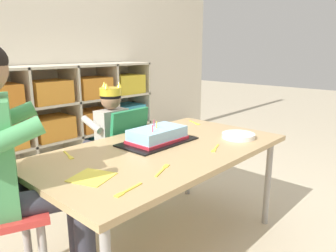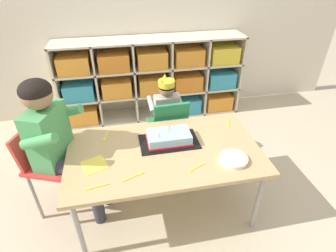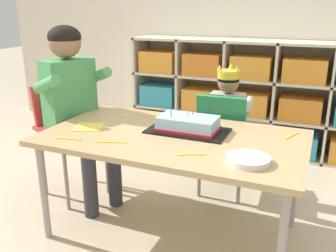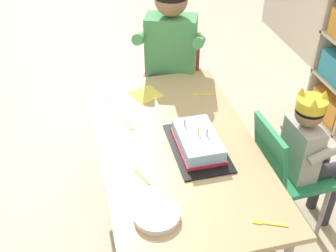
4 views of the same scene
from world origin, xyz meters
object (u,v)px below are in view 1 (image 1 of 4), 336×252
at_px(child_with_crown, 108,129).
at_px(fork_scattered_mid_table, 215,149).
at_px(adult_helper_seated, 10,152).
at_px(fork_at_table_front_edge, 69,156).
at_px(paper_plate_stack, 238,136).
at_px(fork_by_napkin, 163,169).
at_px(classroom_chair_blue, 120,150).
at_px(fork_near_child_seat, 195,123).
at_px(birthday_cake_on_tray, 157,136).
at_px(activity_table, 163,155).
at_px(fork_beside_plate_stack, 127,191).

height_order(child_with_crown, fork_scattered_mid_table, child_with_crown).
bearing_deg(adult_helper_seated, fork_at_table_front_edge, -48.78).
xyz_separation_m(paper_plate_stack, fork_by_napkin, (-0.64, -0.02, -0.01)).
xyz_separation_m(classroom_chair_blue, fork_near_child_seat, (0.42, -0.30, 0.16)).
bearing_deg(adult_helper_seated, classroom_chair_blue, -43.73).
bearing_deg(birthday_cake_on_tray, fork_by_napkin, -132.58).
relative_size(birthday_cake_on_tray, fork_scattered_mid_table, 3.32).
bearing_deg(paper_plate_stack, adult_helper_seated, 163.68).
xyz_separation_m(fork_by_napkin, fork_near_child_seat, (0.77, 0.43, 0.00)).
relative_size(paper_plate_stack, fork_near_child_seat, 1.44).
distance_m(activity_table, classroom_chair_blue, 0.55).
bearing_deg(classroom_chair_blue, fork_by_napkin, 61.42).
xyz_separation_m(classroom_chair_blue, birthday_cake_on_tray, (-0.08, -0.43, 0.19)).
distance_m(paper_plate_stack, fork_near_child_seat, 0.43).
bearing_deg(fork_near_child_seat, child_with_crown, 69.71).
relative_size(fork_by_napkin, fork_at_table_front_edge, 1.04).
bearing_deg(birthday_cake_on_tray, fork_at_table_front_edge, 160.66).
height_order(fork_at_table_front_edge, fork_beside_plate_stack, same).
distance_m(birthday_cake_on_tray, paper_plate_stack, 0.47).
distance_m(fork_at_table_front_edge, fork_scattered_mid_table, 0.72).
height_order(activity_table, fork_beside_plate_stack, fork_beside_plate_stack).
relative_size(child_with_crown, adult_helper_seated, 0.78).
distance_m(fork_beside_plate_stack, fork_near_child_seat, 1.11).
xyz_separation_m(child_with_crown, fork_beside_plate_stack, (-0.58, -0.89, 0.03)).
relative_size(adult_helper_seated, paper_plate_stack, 5.85).
distance_m(activity_table, fork_by_napkin, 0.31).
bearing_deg(adult_helper_seated, fork_beside_plate_stack, -127.54).
relative_size(birthday_cake_on_tray, paper_plate_stack, 2.24).
relative_size(paper_plate_stack, fork_beside_plate_stack, 1.35).
xyz_separation_m(classroom_chair_blue, fork_beside_plate_stack, (-0.59, -0.77, 0.16)).
bearing_deg(paper_plate_stack, child_with_crown, 109.59).
relative_size(activity_table, birthday_cake_on_tray, 3.17).
relative_size(birthday_cake_on_tray, fork_beside_plate_stack, 3.03).
bearing_deg(fork_at_table_front_edge, classroom_chair_blue, -47.64).
distance_m(child_with_crown, fork_scattered_mid_table, 0.84).
bearing_deg(classroom_chair_blue, paper_plate_stack, 109.64).
relative_size(activity_table, fork_scattered_mid_table, 10.51).
distance_m(activity_table, paper_plate_stack, 0.47).
xyz_separation_m(fork_beside_plate_stack, fork_near_child_seat, (1.01, 0.47, 0.00)).
height_order(activity_table, adult_helper_seated, adult_helper_seated).
relative_size(paper_plate_stack, fork_at_table_front_edge, 1.43).
bearing_deg(activity_table, fork_near_child_seat, 21.43).
distance_m(birthday_cake_on_tray, fork_beside_plate_stack, 0.61).
relative_size(child_with_crown, fork_by_napkin, 6.30).
bearing_deg(fork_at_table_front_edge, fork_near_child_seat, -76.75).
height_order(adult_helper_seated, paper_plate_stack, adult_helper_seated).
xyz_separation_m(birthday_cake_on_tray, fork_beside_plate_stack, (-0.51, -0.34, -0.03)).
height_order(adult_helper_seated, birthday_cake_on_tray, adult_helper_seated).
distance_m(fork_by_napkin, fork_beside_plate_stack, 0.24).
relative_size(child_with_crown, paper_plate_stack, 4.58).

